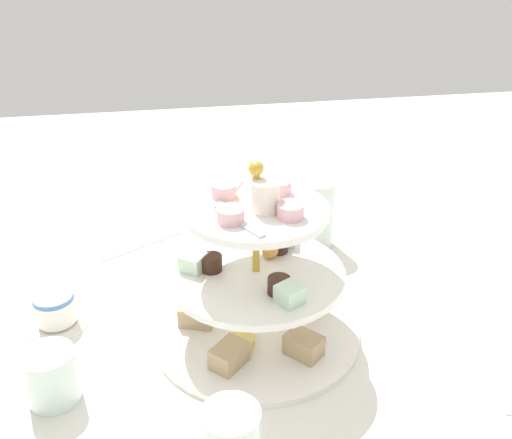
% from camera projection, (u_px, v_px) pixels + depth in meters
% --- Properties ---
extents(ground_plane, '(2.40, 2.40, 0.00)m').
position_uv_depth(ground_plane, '(256.00, 332.00, 0.81)').
color(ground_plane, silver).
extents(tiered_serving_stand, '(0.30, 0.30, 0.27)m').
position_uv_depth(tiered_serving_stand, '(256.00, 286.00, 0.77)').
color(tiered_serving_stand, white).
rests_on(tiered_serving_stand, ground_plane).
extents(water_glass_tall_right, '(0.07, 0.07, 0.13)m').
position_uv_depth(water_glass_tall_right, '(316.00, 214.00, 1.01)').
color(water_glass_tall_right, silver).
rests_on(water_glass_tall_right, ground_plane).
extents(water_glass_short_left, '(0.06, 0.06, 0.07)m').
position_uv_depth(water_glass_short_left, '(51.00, 376.00, 0.68)').
color(water_glass_short_left, silver).
rests_on(water_glass_short_left, ground_plane).
extents(teacup_with_saucer, '(0.09, 0.09, 0.05)m').
position_uv_depth(teacup_with_saucer, '(56.00, 310.00, 0.81)').
color(teacup_with_saucer, white).
rests_on(teacup_with_saucer, ground_plane).
extents(butter_knife_left, '(0.16, 0.08, 0.00)m').
position_uv_depth(butter_knife_left, '(497.00, 367.00, 0.74)').
color(butter_knife_left, silver).
rests_on(butter_knife_left, ground_plane).
extents(butter_knife_right, '(0.10, 0.15, 0.00)m').
position_uv_depth(butter_knife_right, '(141.00, 245.00, 1.03)').
color(butter_knife_right, silver).
rests_on(butter_knife_right, ground_plane).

